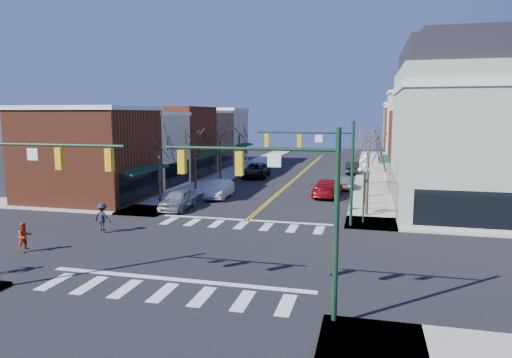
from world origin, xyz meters
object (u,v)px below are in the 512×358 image
Objects in this scene: victorian_corner at (479,127)px; car_left_near at (178,199)px; car_right_near at (327,188)px; lamppost_corner at (364,183)px; car_right_far at (352,168)px; car_left_mid at (219,189)px; pedestrian_dark_b at (102,217)px; lamppost_midblock at (365,171)px; car_right_mid at (345,182)px; pedestrian_red_b at (25,236)px; car_left_far at (256,170)px.

car_left_near is (-22.90, -4.38, -5.85)m from victorian_corner.
victorian_corner is 13.78m from car_right_near.
lamppost_corner is at bearing -144.14° from victorian_corner.
victorian_corner is 3.29× the size of lamppost_corner.
car_right_near is (-3.40, 10.34, -2.14)m from lamppost_corner.
car_left_mid is at bearing 56.82° from car_right_far.
lamppost_corner reaches higher than pedestrian_dark_b.
victorian_corner reaches higher than pedestrian_dark_b.
car_left_near is at bearing -169.17° from victorian_corner.
lamppost_midblock is at bearing 90.46° from car_right_far.
lamppost_corner is at bearing -32.03° from car_left_mid.
car_right_near is at bearing 69.35° from car_right_mid.
car_right_far is (12.80, 26.06, -0.02)m from car_left_near.
car_right_mid is at bearing 45.88° from car_left_near.
lamppost_midblock is at bearing -17.02° from pedestrian_red_b.
lamppost_midblock is 21.37m from car_right_far.
car_left_mid is at bearing -94.92° from car_left_far.
car_left_near reaches higher than car_right_far.
car_left_mid reaches higher than car_right_mid.
car_right_far reaches higher than car_right_mid.
car_right_near is at bearing 131.51° from lamppost_midblock.
victorian_corner reaches higher than car_right_mid.
lamppost_corner reaches higher than car_left_near.
car_right_near is (9.60, 3.05, 0.02)m from car_left_mid.
car_left_near is at bearing 173.67° from lamppost_corner.
pedestrian_red_b is at bearing 75.97° from pedestrian_dark_b.
car_left_near is 13.33m from pedestrian_red_b.
lamppost_corner is 0.91× the size of car_right_far.
pedestrian_red_b is 5.15m from pedestrian_dark_b.
lamppost_midblock is 9.22m from car_right_mid.
car_right_mid is at bearing -34.01° from car_left_far.
car_left_mid reaches higher than car_right_far.
car_right_near is (-11.70, 4.34, -5.84)m from victorian_corner.
car_left_far is 1.41× the size of car_right_mid.
car_left_far is 1.29× the size of car_right_far.
car_right_far is at bearing 62.40° from car_left_near.
lamppost_midblock reaches higher than car_right_mid.
victorian_corner is 9.05× the size of pedestrian_red_b.
car_right_mid is (-2.07, 8.71, -2.21)m from lamppost_midblock.
car_right_near is at bearing 159.64° from victorian_corner.
pedestrian_red_b is at bearing 53.29° from car_right_mid.
victorian_corner is 26.86m from car_left_far.
pedestrian_red_b is 0.87× the size of pedestrian_dark_b.
car_right_near is at bearing 14.88° from car_left_mid.
lamppost_corner is 0.99× the size of car_right_mid.
victorian_corner is 3.00× the size of car_left_near.
car_left_mid is 23.26m from car_right_far.
car_right_near reaches higher than car_right_mid.
car_right_far is (1.60, 17.34, -0.03)m from car_right_near.
car_right_near is 21.17m from pedestrian_dark_b.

